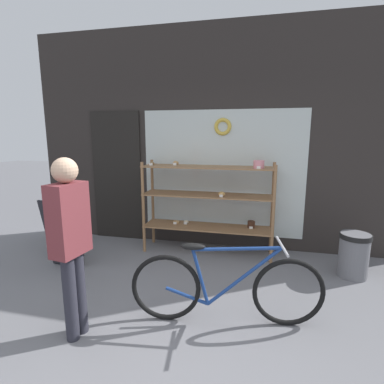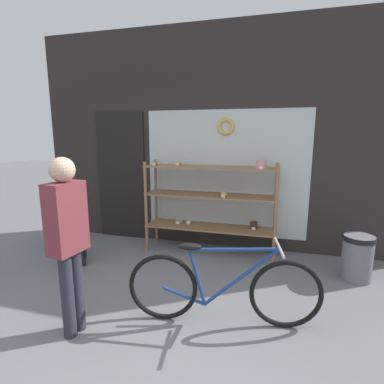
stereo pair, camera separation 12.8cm
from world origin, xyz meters
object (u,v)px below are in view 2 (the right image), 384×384
at_px(trash_bin, 357,256).
at_px(bicycle, 222,288).
at_px(display_case, 212,198).
at_px(sandwich_board, 69,231).
at_px(pedestrian, 68,235).

bearing_deg(trash_bin, bicycle, -138.26).
bearing_deg(trash_bin, display_case, 168.49).
distance_m(display_case, trash_bin, 1.98).
bearing_deg(sandwich_board, trash_bin, 12.74).
xyz_separation_m(sandwich_board, pedestrian, (0.96, -1.23, 0.45)).
bearing_deg(sandwich_board, pedestrian, -47.41).
xyz_separation_m(pedestrian, trash_bin, (2.67, 1.75, -0.61)).
bearing_deg(bicycle, display_case, 96.21).
height_order(display_case, bicycle, display_case).
bearing_deg(pedestrian, bicycle, -60.68).
bearing_deg(display_case, bicycle, -75.22).
bearing_deg(bicycle, pedestrian, -167.68).
relative_size(sandwich_board, pedestrian, 0.59).
bearing_deg(sandwich_board, bicycle, -14.32).
distance_m(sandwich_board, pedestrian, 1.62).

